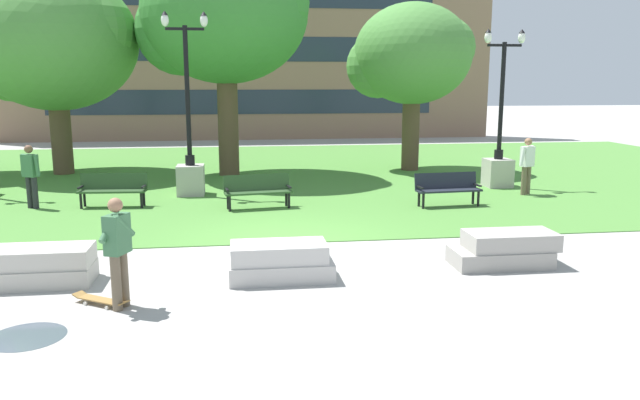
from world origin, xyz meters
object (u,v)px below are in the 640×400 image
object	(u,v)px
person_bystander_far_lawn	(31,173)
concrete_block_center	(40,267)
park_bench_near_right	(258,189)
park_bench_far_left	(113,188)
park_bench_near_left	(448,187)
concrete_block_right	(505,249)
person_bystander_near_lawn	(527,163)
concrete_block_left	(280,262)
person_skateboarder	(118,246)
lamp_post_left	(190,159)
skateboard	(101,300)
lamp_post_right	(499,156)

from	to	relation	value
person_bystander_far_lawn	concrete_block_center	bearing A→B (deg)	-72.50
park_bench_near_right	park_bench_far_left	bearing A→B (deg)	169.33
park_bench_near_left	concrete_block_right	bearing A→B (deg)	-98.29
park_bench_near_right	person_bystander_near_lawn	size ratio (longest dim) A/B	1.09
concrete_block_center	concrete_block_left	distance (m)	4.07
concrete_block_left	person_bystander_far_lawn	distance (m)	9.32
concrete_block_left	park_bench_near_right	size ratio (longest dim) A/B	0.97
concrete_block_center	concrete_block_right	bearing A→B (deg)	-0.17
person_skateboarder	lamp_post_left	world-z (taller)	lamp_post_left
concrete_block_right	person_skateboarder	xyz separation A→B (m)	(-6.72, -1.34, 0.66)
park_bench_near_left	person_bystander_near_lawn	bearing A→B (deg)	24.40
concrete_block_center	person_bystander_far_lawn	size ratio (longest dim) A/B	1.05
skateboard	park_bench_near_left	distance (m)	10.35
park_bench_near_left	lamp_post_right	distance (m)	3.91
concrete_block_right	person_bystander_far_lawn	xyz separation A→B (m)	(-10.39, 6.71, 0.68)
concrete_block_left	skateboard	bearing A→B (deg)	-161.73
concrete_block_left	skateboard	distance (m)	3.00
park_bench_near_right	person_bystander_near_lawn	xyz separation A→B (m)	(8.10, 0.94, 0.44)
concrete_block_center	park_bench_near_right	bearing A→B (deg)	56.46
person_skateboarder	skateboard	world-z (taller)	person_skateboarder
park_bench_near_left	park_bench_far_left	xyz separation A→B (m)	(-9.08, 1.12, 0.00)
person_skateboarder	lamp_post_right	distance (m)	14.07
skateboard	park_bench_near_left	bearing A→B (deg)	40.51
skateboard	lamp_post_right	world-z (taller)	lamp_post_right
person_skateboarder	person_bystander_far_lawn	xyz separation A→B (m)	(-3.67, 8.05, 0.01)
lamp_post_left	person_bystander_near_lawn	xyz separation A→B (m)	(10.02, -1.32, -0.11)
person_bystander_near_lawn	person_bystander_far_lawn	size ratio (longest dim) A/B	1.00
person_skateboarder	lamp_post_right	bearing A→B (deg)	43.56
concrete_block_center	park_bench_near_left	xyz separation A→B (m)	(9.09, 5.52, 0.23)
concrete_block_right	person_bystander_far_lawn	world-z (taller)	person_bystander_far_lawn
person_skateboarder	person_bystander_near_lawn	xyz separation A→B (m)	(10.45, 8.21, 0.01)
park_bench_near_left	lamp_post_right	xyz separation A→B (m)	(2.67, 2.82, 0.49)
concrete_block_right	lamp_post_left	bearing A→B (deg)	127.56
concrete_block_right	skateboard	xyz separation A→B (m)	(-7.05, -1.18, -0.22)
park_bench_near_right	person_bystander_near_lawn	distance (m)	8.17
person_bystander_near_lawn	person_bystander_far_lawn	xyz separation A→B (m)	(-14.12, -0.15, -0.00)
lamp_post_right	concrete_block_right	bearing A→B (deg)	-112.59
person_skateboarder	skateboard	bearing A→B (deg)	153.77
concrete_block_left	lamp_post_left	xyz separation A→B (m)	(-2.08, 8.43, 0.79)
concrete_block_center	person_bystander_near_lawn	bearing A→B (deg)	29.67
concrete_block_left	person_bystander_far_lawn	size ratio (longest dim) A/B	1.05
concrete_block_left	park_bench_near_right	world-z (taller)	park_bench_near_right
person_skateboarder	lamp_post_right	size ratio (longest dim) A/B	0.34
park_bench_near_left	person_skateboarder	bearing A→B (deg)	-137.58
concrete_block_right	person_bystander_far_lawn	bearing A→B (deg)	147.14
park_bench_far_left	person_bystander_near_lawn	size ratio (longest dim) A/B	1.07
park_bench_far_left	concrete_block_right	bearing A→B (deg)	-38.83
concrete_block_center	park_bench_near_right	size ratio (longest dim) A/B	0.97
park_bench_near_right	lamp_post_left	distance (m)	3.02
concrete_block_center	park_bench_far_left	xyz separation A→B (m)	(0.01, 6.63, 0.23)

